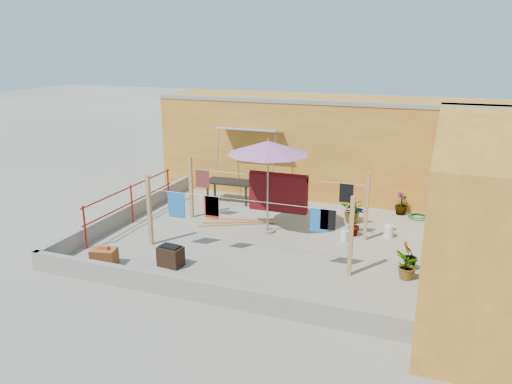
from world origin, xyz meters
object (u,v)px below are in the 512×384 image
(outdoor_table, at_px, (230,183))
(brick_stack, at_px, (104,257))
(water_jug_b, at_px, (344,236))
(green_hose, at_px, (418,217))
(water_jug_a, at_px, (389,231))
(brazier, at_px, (171,256))
(white_basin, at_px, (306,308))
(plant_back_a, at_px, (353,210))
(patio_umbrella, at_px, (268,148))

(outdoor_table, distance_m, brick_stack, 5.49)
(water_jug_b, xyz_separation_m, green_hose, (1.67, 2.52, -0.10))
(brick_stack, bearing_deg, outdoor_table, 81.93)
(water_jug_a, height_order, green_hose, water_jug_a)
(brazier, relative_size, white_basin, 1.09)
(outdoor_table, height_order, water_jug_a, outdoor_table)
(outdoor_table, bearing_deg, plant_back_a, -8.05)
(patio_umbrella, bearing_deg, water_jug_b, 2.59)
(brick_stack, distance_m, water_jug_b, 5.92)
(water_jug_a, bearing_deg, white_basin, -103.28)
(water_jug_b, bearing_deg, brick_stack, -145.12)
(green_hose, bearing_deg, water_jug_a, -109.05)
(brick_stack, distance_m, plant_back_a, 6.83)
(patio_umbrella, distance_m, plant_back_a, 3.20)
(brick_stack, distance_m, green_hose, 8.80)
(patio_umbrella, bearing_deg, white_basin, -60.45)
(white_basin, xyz_separation_m, plant_back_a, (-0.04, 5.19, 0.32))
(plant_back_a, bearing_deg, patio_umbrella, -142.18)
(brazier, height_order, white_basin, brazier)
(patio_umbrella, xyz_separation_m, green_hose, (3.73, 2.61, -2.26))
(brazier, xyz_separation_m, plant_back_a, (3.37, 4.34, 0.13))
(brazier, bearing_deg, white_basin, -13.95)
(patio_umbrella, distance_m, water_jug_b, 2.99)
(outdoor_table, xyz_separation_m, brazier, (0.66, -4.91, -0.38))
(outdoor_table, xyz_separation_m, brick_stack, (-0.77, -5.42, -0.42))
(patio_umbrella, xyz_separation_m, water_jug_b, (2.06, 0.09, -2.16))
(white_basin, bearing_deg, brazier, 166.05)
(outdoor_table, relative_size, water_jug_a, 3.96)
(brazier, relative_size, plant_back_a, 0.79)
(outdoor_table, xyz_separation_m, water_jug_a, (5.11, -1.38, -0.46))
(white_basin, relative_size, water_jug_b, 1.69)
(patio_umbrella, xyz_separation_m, plant_back_a, (2.01, 1.56, -1.93))
(brick_stack, height_order, white_basin, brick_stack)
(brick_stack, height_order, plant_back_a, plant_back_a)
(outdoor_table, bearing_deg, patio_umbrella, -46.53)
(green_hose, bearing_deg, outdoor_table, -175.22)
(outdoor_table, bearing_deg, white_basin, -54.70)
(water_jug_b, distance_m, green_hose, 3.03)
(brick_stack, xyz_separation_m, water_jug_a, (5.88, 4.04, -0.04))
(white_basin, xyz_separation_m, water_jug_a, (1.03, 4.38, 0.12))
(patio_umbrella, bearing_deg, brick_stack, -130.31)
(patio_umbrella, relative_size, plant_back_a, 3.71)
(patio_umbrella, height_order, brazier, patio_umbrella)
(green_hose, bearing_deg, white_basin, -105.04)
(brick_stack, relative_size, water_jug_a, 1.63)
(brazier, bearing_deg, green_hose, 46.65)
(water_jug_b, bearing_deg, brazier, -139.99)
(brick_stack, xyz_separation_m, plant_back_a, (4.80, 4.85, 0.17))
(outdoor_table, height_order, white_basin, outdoor_table)
(brick_stack, relative_size, green_hose, 1.08)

